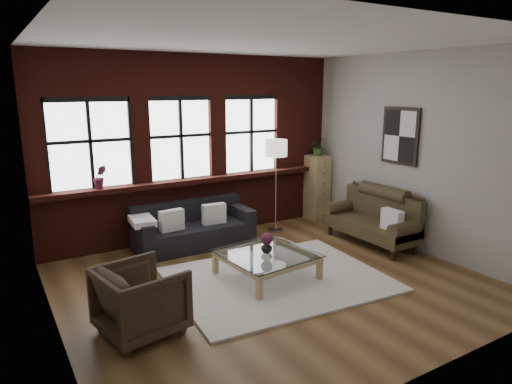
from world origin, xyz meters
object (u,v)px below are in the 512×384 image
vase (267,247)px  armchair (141,300)px  coffee_table (267,266)px  floor_lamp (276,182)px  drawer_chest (317,187)px  vintage_settee (371,218)px  dark_sofa (194,226)px

vase → armchair: bearing=-164.9°
coffee_table → floor_lamp: 2.30m
coffee_table → vase: 0.28m
drawer_chest → vintage_settee: bearing=-97.1°
dark_sofa → floor_lamp: size_ratio=1.06×
floor_lamp → drawer_chest: bearing=13.9°
vintage_settee → drawer_chest: (0.22, 1.74, 0.19)m
armchair → coffee_table: (1.96, 0.53, -0.20)m
vase → drawer_chest: (2.52, 2.04, 0.19)m
dark_sofa → vintage_settee: size_ratio=1.14×
armchair → coffee_table: 2.04m
coffee_table → dark_sofa: bearing=100.9°
dark_sofa → vintage_settee: (2.64, -1.46, 0.10)m
dark_sofa → armchair: 2.80m
coffee_table → floor_lamp: (1.30, 1.74, 0.75)m
coffee_table → vase: size_ratio=6.92×
vintage_settee → armchair: vintage_settee is taller
drawer_chest → floor_lamp: floor_lamp is taller
drawer_chest → vase: bearing=-141.0°
coffee_table → drawer_chest: 3.27m
vintage_settee → armchair: bearing=-169.1°
drawer_chest → floor_lamp: bearing=-166.1°
dark_sofa → floor_lamp: (1.64, -0.02, 0.58)m
dark_sofa → vase: (0.34, -1.75, 0.10)m
vintage_settee → armchair: (-4.26, -0.82, -0.08)m
vintage_settee → coffee_table: size_ratio=1.49×
dark_sofa → coffee_table: dark_sofa is taller
floor_lamp → vintage_settee: bearing=-55.4°
coffee_table → vintage_settee: bearing=7.3°
vase → floor_lamp: floor_lamp is taller
armchair → vase: armchair is taller
floor_lamp → armchair: bearing=-145.2°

